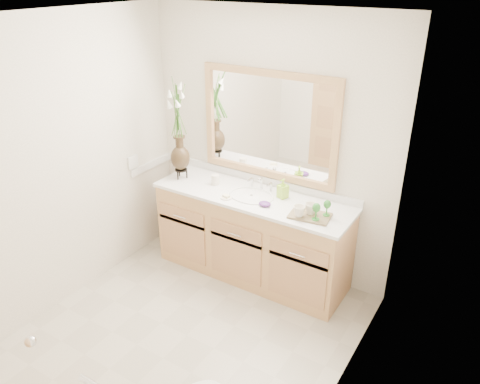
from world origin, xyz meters
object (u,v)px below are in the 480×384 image
Objects in this scene: soap_bottle at (283,189)px; tray at (310,216)px; tumbler at (215,180)px; flower_vase at (178,118)px.

tray is at bearing -10.20° from soap_bottle.
flower_vase is at bearing -171.64° from tumbler.
tumbler is (0.36, 0.05, -0.54)m from flower_vase.
tumbler is 0.29× the size of tray.
flower_vase is at bearing -153.28° from soap_bottle.
tumbler is at bearing 166.42° from tray.
flower_vase is 5.51× the size of soap_bottle.
tray is (1.01, -0.11, -0.04)m from tumbler.
flower_vase is 1.15m from soap_bottle.
flower_vase is 0.65m from tumbler.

